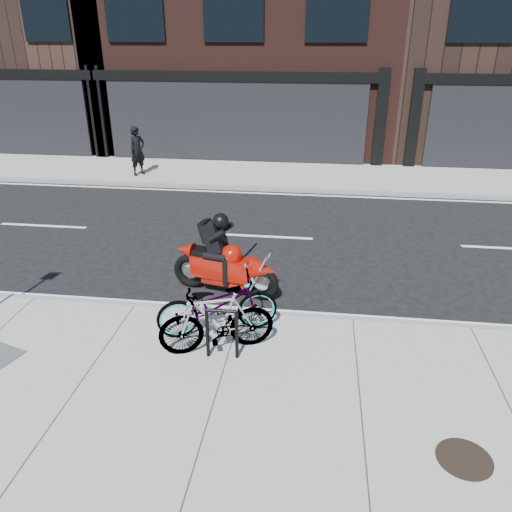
# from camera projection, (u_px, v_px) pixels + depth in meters

# --- Properties ---
(ground) EXTENTS (120.00, 120.00, 0.00)m
(ground) POSITION_uv_depth(u_px,v_px,m) (255.00, 271.00, 10.87)
(ground) COLOR black
(ground) RESTS_ON ground
(sidewalk_near) EXTENTS (60.00, 6.00, 0.13)m
(sidewalk_near) POSITION_uv_depth(u_px,v_px,m) (204.00, 438.00, 6.33)
(sidewalk_near) COLOR gray
(sidewalk_near) RESTS_ON ground
(sidewalk_far) EXTENTS (60.00, 3.50, 0.13)m
(sidewalk_far) POSITION_uv_depth(u_px,v_px,m) (283.00, 175.00, 17.85)
(sidewalk_far) COLOR gray
(sidewalk_far) RESTS_ON ground
(building_midwest) EXTENTS (10.00, 10.00, 12.00)m
(building_midwest) POSITION_uv_depth(u_px,v_px,m) (37.00, 2.00, 22.90)
(building_midwest) COLOR black
(building_midwest) RESTS_ON ground
(bike_rack) EXTENTS (0.51, 0.08, 0.85)m
(bike_rack) POSITION_uv_depth(u_px,v_px,m) (222.00, 329.00, 7.60)
(bike_rack) COLOR black
(bike_rack) RESTS_ON sidewalk_near
(bicycle_front) EXTENTS (2.14, 1.37, 1.06)m
(bicycle_front) POSITION_uv_depth(u_px,v_px,m) (218.00, 304.00, 8.23)
(bicycle_front) COLOR gray
(bicycle_front) RESTS_ON sidewalk_near
(bicycle_rear) EXTENTS (1.89, 1.11, 1.09)m
(bicycle_rear) POSITION_uv_depth(u_px,v_px,m) (217.00, 320.00, 7.75)
(bicycle_rear) COLOR gray
(bicycle_rear) RESTS_ON sidewalk_near
(motorcycle) EXTENTS (2.22, 0.90, 1.67)m
(motorcycle) POSITION_uv_depth(u_px,v_px,m) (229.00, 262.00, 9.67)
(motorcycle) COLOR black
(motorcycle) RESTS_ON ground
(pedestrian) EXTENTS (0.67, 0.73, 1.68)m
(pedestrian) POSITION_uv_depth(u_px,v_px,m) (137.00, 151.00, 17.30)
(pedestrian) COLOR black
(pedestrian) RESTS_ON sidewalk_far
(manhole_cover) EXTENTS (0.85, 0.85, 0.02)m
(manhole_cover) POSITION_uv_depth(u_px,v_px,m) (464.00, 459.00, 5.93)
(manhole_cover) COLOR black
(manhole_cover) RESTS_ON sidewalk_near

